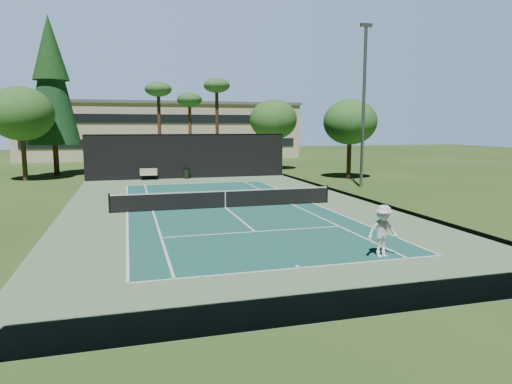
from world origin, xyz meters
TOP-DOWN VIEW (x-y plane):
  - ground at (0.00, 0.00)m, footprint 160.00×160.00m
  - apron_slab at (0.00, 0.00)m, footprint 18.00×32.00m
  - court_surface at (0.00, 0.00)m, footprint 10.97×23.77m
  - court_lines at (0.00, 0.00)m, footprint 11.07×23.87m
  - tennis_net at (0.00, 0.00)m, footprint 12.90×0.10m
  - fence at (0.00, 0.06)m, footprint 18.04×32.05m
  - player at (3.36, -11.41)m, footprint 1.23×0.72m
  - tennis_ball_a at (-4.53, -13.16)m, footprint 0.07×0.07m
  - tennis_ball_b at (-3.95, 4.31)m, footprint 0.06×0.06m
  - tennis_ball_c at (3.27, 3.00)m, footprint 0.06×0.06m
  - tennis_ball_d at (-4.94, 3.44)m, footprint 0.07×0.07m
  - park_bench at (-3.62, 15.62)m, footprint 1.50×0.45m
  - trash_bin at (-0.27, 15.68)m, footprint 0.56×0.56m
  - pine_tree at (-12.00, 22.00)m, footprint 4.80×4.80m
  - palm_a at (-2.00, 24.00)m, footprint 2.80×2.80m
  - palm_b at (1.50, 26.00)m, footprint 2.80×2.80m
  - palm_c at (4.00, 23.00)m, footprint 2.80×2.80m
  - decid_tree_a at (10.00, 22.00)m, footprint 5.12×5.12m
  - decid_tree_b at (14.00, 12.00)m, footprint 4.80×4.80m
  - decid_tree_c at (-14.00, 18.00)m, footprint 5.44×5.44m
  - campus_building at (0.00, 45.98)m, footprint 40.50×12.50m
  - light_pole at (12.00, 6.00)m, footprint 0.90×0.25m

SIDE VIEW (x-z plane):
  - ground at x=0.00m, z-range 0.00..0.00m
  - apron_slab at x=0.00m, z-range 0.00..0.01m
  - court_surface at x=0.00m, z-range 0.01..0.02m
  - court_lines at x=0.00m, z-range 0.02..0.02m
  - tennis_ball_c at x=3.27m, z-range 0.00..0.06m
  - tennis_ball_b at x=-3.95m, z-range 0.00..0.06m
  - tennis_ball_a at x=-4.53m, z-range 0.00..0.07m
  - tennis_ball_d at x=-4.94m, z-range 0.00..0.07m
  - trash_bin at x=-0.27m, z-range 0.01..0.95m
  - park_bench at x=-3.62m, z-range 0.03..1.06m
  - tennis_net at x=0.00m, z-range 0.01..1.11m
  - player at x=3.36m, z-range 0.00..1.90m
  - fence at x=0.00m, z-range -0.01..4.02m
  - campus_building at x=0.00m, z-range 0.06..8.36m
  - decid_tree_b at x=14.00m, z-range 1.51..8.65m
  - decid_tree_a at x=10.00m, z-range 1.61..9.23m
  - decid_tree_c at x=-14.00m, z-range 1.72..9.81m
  - light_pole at x=12.00m, z-range 0.35..12.57m
  - palm_b at x=1.50m, z-range 3.15..11.57m
  - palm_a at x=-2.00m, z-range 3.53..12.85m
  - palm_c at x=4.00m, z-range 3.72..13.49m
  - pine_tree at x=-12.00m, z-range 2.05..17.05m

